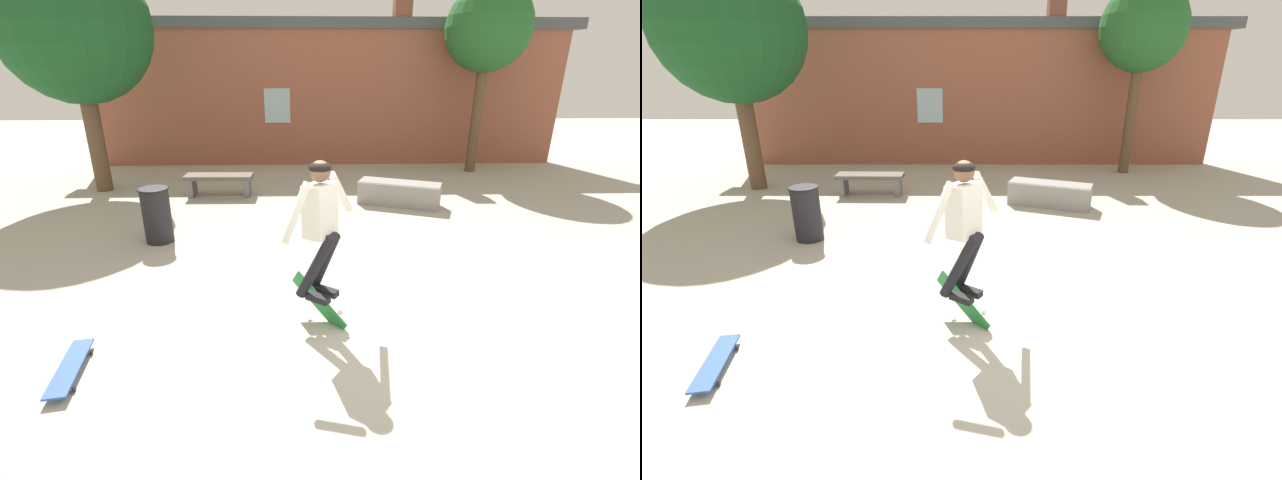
{
  "view_description": "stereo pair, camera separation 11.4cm",
  "coord_description": "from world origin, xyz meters",
  "views": [
    {
      "loc": [
        -0.64,
        -3.9,
        2.58
      ],
      "look_at": [
        -0.51,
        0.1,
        0.97
      ],
      "focal_mm": 24.0,
      "sensor_mm": 36.0,
      "label": 1
    },
    {
      "loc": [
        -0.53,
        -3.9,
        2.58
      ],
      "look_at": [
        -0.51,
        0.1,
        0.97
      ],
      "focal_mm": 24.0,
      "sensor_mm": 36.0,
      "label": 2
    }
  ],
  "objects": [
    {
      "name": "ground_plane",
      "position": [
        0.0,
        0.0,
        0.0
      ],
      "size": [
        40.0,
        40.0,
        0.0
      ],
      "primitive_type": "plane",
      "color": "#B2AD9E"
    },
    {
      "name": "building_backdrop",
      "position": [
        0.01,
        8.56,
        1.97
      ],
      "size": [
        13.52,
        0.52,
        4.67
      ],
      "color": "#93513D",
      "rests_on": "ground_plane"
    },
    {
      "name": "tree_right",
      "position": [
        3.77,
        7.35,
        3.43
      ],
      "size": [
        2.03,
        2.03,
        4.49
      ],
      "color": "brown",
      "rests_on": "ground_plane"
    },
    {
      "name": "tree_left",
      "position": [
        -5.22,
        5.72,
        3.34
      ],
      "size": [
        3.0,
        3.0,
        4.86
      ],
      "color": "brown",
      "rests_on": "ground_plane"
    },
    {
      "name": "park_bench",
      "position": [
        -2.51,
        5.15,
        0.33
      ],
      "size": [
        1.44,
        0.49,
        0.47
      ],
      "rotation": [
        0.0,
        0.0,
        -0.02
      ],
      "color": "brown",
      "rests_on": "ground_plane"
    },
    {
      "name": "skate_ledge",
      "position": [
        1.23,
        4.38,
        0.24
      ],
      "size": [
        1.68,
        1.09,
        0.47
      ],
      "rotation": [
        0.0,
        0.0,
        -0.38
      ],
      "color": "gray",
      "rests_on": "ground_plane"
    },
    {
      "name": "trash_bin",
      "position": [
        -2.99,
        2.54,
        0.46
      ],
      "size": [
        0.47,
        0.47,
        0.88
      ],
      "color": "black",
      "rests_on": "ground_plane"
    },
    {
      "name": "skater",
      "position": [
        -0.51,
        0.1,
        1.2
      ],
      "size": [
        0.78,
        1.07,
        1.46
      ],
      "rotation": [
        0.0,
        0.0,
        -0.61
      ],
      "color": "silver"
    },
    {
      "name": "skateboard_flipping",
      "position": [
        -0.52,
        0.16,
        0.22
      ],
      "size": [
        0.59,
        0.51,
        0.63
      ],
      "rotation": [
        0.0,
        0.0,
        -0.65
      ],
      "color": "#237F38"
    },
    {
      "name": "skateboard_resting",
      "position": [
        -2.8,
        -0.67,
        0.07
      ],
      "size": [
        0.33,
        0.85,
        0.08
      ],
      "rotation": [
        0.0,
        0.0,
        4.88
      ],
      "color": "#2D519E",
      "rests_on": "ground_plane"
    }
  ]
}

